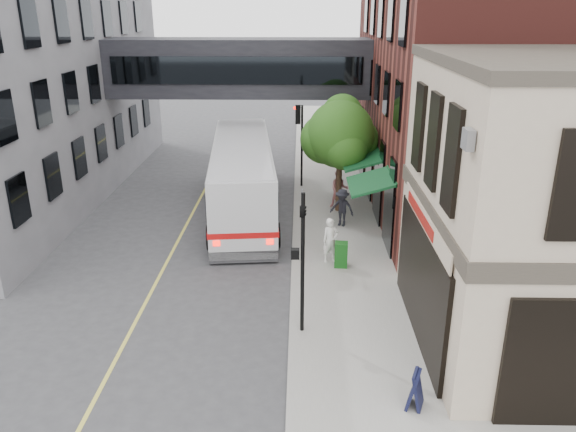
{
  "coord_description": "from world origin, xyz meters",
  "views": [
    {
      "loc": [
        0.29,
        -13.13,
        9.61
      ],
      "look_at": [
        -0.09,
        4.77,
        2.9
      ],
      "focal_mm": 35.0,
      "sensor_mm": 36.0,
      "label": 1
    }
  ],
  "objects_px": {
    "bus": "(242,175)",
    "pedestrian_c": "(342,208)",
    "pedestrian_a": "(330,240)",
    "pedestrian_b": "(339,189)",
    "newspaper_box": "(341,255)",
    "sandwich_board": "(415,390)"
  },
  "relations": [
    {
      "from": "bus",
      "to": "pedestrian_c",
      "type": "relative_size",
      "value": 7.35
    },
    {
      "from": "pedestrian_c",
      "to": "pedestrian_a",
      "type": "bearing_deg",
      "value": -76.01
    },
    {
      "from": "pedestrian_a",
      "to": "pedestrian_b",
      "type": "height_order",
      "value": "pedestrian_b"
    },
    {
      "from": "newspaper_box",
      "to": "sandwich_board",
      "type": "xyz_separation_m",
      "value": [
        1.31,
        -8.1,
        0.01
      ]
    },
    {
      "from": "sandwich_board",
      "to": "bus",
      "type": "bearing_deg",
      "value": 132.05
    },
    {
      "from": "pedestrian_c",
      "to": "newspaper_box",
      "type": "bearing_deg",
      "value": -69.8
    },
    {
      "from": "pedestrian_a",
      "to": "newspaper_box",
      "type": "bearing_deg",
      "value": -67.72
    },
    {
      "from": "pedestrian_a",
      "to": "pedestrian_c",
      "type": "xyz_separation_m",
      "value": [
        0.71,
        3.88,
        -0.02
      ]
    },
    {
      "from": "pedestrian_a",
      "to": "pedestrian_c",
      "type": "relative_size",
      "value": 1.03
    },
    {
      "from": "pedestrian_b",
      "to": "pedestrian_c",
      "type": "bearing_deg",
      "value": -89.73
    },
    {
      "from": "bus",
      "to": "sandwich_board",
      "type": "xyz_separation_m",
      "value": [
        5.73,
        -14.66,
        -1.25
      ]
    },
    {
      "from": "pedestrian_b",
      "to": "pedestrian_c",
      "type": "distance_m",
      "value": 2.53
    },
    {
      "from": "pedestrian_c",
      "to": "sandwich_board",
      "type": "relative_size",
      "value": 1.74
    },
    {
      "from": "bus",
      "to": "pedestrian_b",
      "type": "bearing_deg",
      "value": 3.51
    },
    {
      "from": "bus",
      "to": "pedestrian_b",
      "type": "distance_m",
      "value": 4.85
    },
    {
      "from": "bus",
      "to": "sandwich_board",
      "type": "distance_m",
      "value": 15.79
    },
    {
      "from": "pedestrian_b",
      "to": "sandwich_board",
      "type": "relative_size",
      "value": 1.88
    },
    {
      "from": "pedestrian_c",
      "to": "newspaper_box",
      "type": "distance_m",
      "value": 4.35
    },
    {
      "from": "bus",
      "to": "sandwich_board",
      "type": "bearing_deg",
      "value": -68.64
    },
    {
      "from": "pedestrian_c",
      "to": "sandwich_board",
      "type": "height_order",
      "value": "pedestrian_c"
    },
    {
      "from": "bus",
      "to": "pedestrian_a",
      "type": "distance_m",
      "value": 7.37
    },
    {
      "from": "newspaper_box",
      "to": "bus",
      "type": "bearing_deg",
      "value": 128.51
    }
  ]
}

